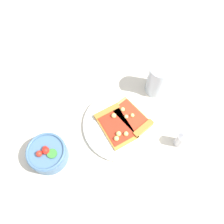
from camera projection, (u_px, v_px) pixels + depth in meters
The scene contains 8 objects.
ground_plane at pixel (115, 122), 0.86m from camera, with size 2.40×2.40×0.00m, color beige.
plate at pixel (122, 125), 0.85m from camera, with size 0.28×0.28×0.01m, color silver.
pizza_slice_near at pixel (132, 118), 0.85m from camera, with size 0.14×0.17×0.02m.
pizza_slice_far at pixel (115, 124), 0.84m from camera, with size 0.14×0.17×0.02m.
salad_bowl at pixel (48, 154), 0.78m from camera, with size 0.13×0.13×0.08m.
soda_glass at pixel (158, 80), 0.87m from camera, with size 0.08×0.08×0.13m.
paper_napkin at pixel (56, 74), 0.95m from camera, with size 0.12×0.15×0.00m, color silver.
pepper_shaker at pixel (181, 139), 0.79m from camera, with size 0.03×0.03×0.08m.
Camera 1 is at (-0.09, -0.33, 0.79)m, focal length 37.94 mm.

